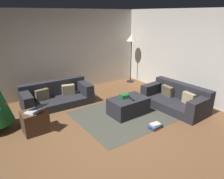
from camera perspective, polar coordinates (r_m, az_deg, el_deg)
ground_plane at (r=4.60m, az=-0.08°, el=-12.26°), size 6.40×6.40×0.00m
rear_partition at (r=6.80m, az=-15.77°, el=9.54°), size 6.40×0.12×2.60m
corner_partition at (r=6.36m, az=23.94°, el=7.86°), size 0.12×6.40×2.60m
couch_left at (r=6.15m, az=-15.00°, el=-1.63°), size 1.93×0.97×0.65m
couch_right at (r=5.97m, az=17.19°, el=-2.49°), size 0.94×1.76×0.66m
ottoman at (r=5.40m, az=4.47°, el=-4.55°), size 0.97×0.62×0.43m
gift_box at (r=5.31m, az=3.41°, el=-1.82°), size 0.23×0.20×0.10m
tv_remote at (r=5.22m, az=5.60°, el=-2.76°), size 0.07×0.17×0.02m
side_table at (r=4.89m, az=-20.27°, el=-8.26°), size 0.52×0.44×0.49m
laptop at (r=4.72m, az=-20.18°, el=-5.20°), size 0.50×0.52×0.18m
book_stack at (r=4.90m, az=11.72°, el=-9.72°), size 0.31×0.23×0.12m
corner_lamp at (r=7.70m, az=5.36°, el=12.95°), size 0.36×0.36×1.77m
area_rug at (r=5.49m, az=4.41°, el=-6.57°), size 2.60×2.00×0.01m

